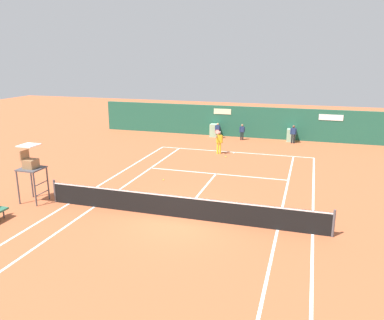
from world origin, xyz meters
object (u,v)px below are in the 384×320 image
player_on_baseline (219,140)px  tennis_ball_mid_court (226,157)px  ball_kid_right_post (242,131)px  ball_kid_left_post (218,130)px  tennis_ball_near_service_line (235,206)px  ball_kid_centre_post (293,133)px  umpire_chair (31,166)px  tennis_ball_by_sideline (164,180)px

player_on_baseline → tennis_ball_mid_court: player_on_baseline is taller
ball_kid_right_post → ball_kid_left_post: 1.97m
ball_kid_right_post → ball_kid_left_post: size_ratio=1.00×
tennis_ball_near_service_line → tennis_ball_mid_court: (-2.22, 8.33, 0.00)m
ball_kid_centre_post → player_on_baseline: bearing=44.0°
umpire_chair → ball_kid_left_post: 16.76m
ball_kid_left_post → tennis_ball_by_sideline: bearing=82.8°
umpire_chair → ball_kid_centre_post: umpire_chair is taller
umpire_chair → player_on_baseline: size_ratio=1.51×
ball_kid_right_post → ball_kid_centre_post: 3.91m
tennis_ball_mid_court → tennis_ball_by_sideline: 6.16m
ball_kid_centre_post → tennis_ball_near_service_line: size_ratio=20.42×
tennis_ball_near_service_line → player_on_baseline: bearing=107.6°
ball_kid_left_post → tennis_ball_mid_court: size_ratio=18.66×
ball_kid_left_post → tennis_ball_by_sideline: 11.39m
ball_kid_centre_post → tennis_ball_by_sideline: 12.94m
umpire_chair → ball_kid_left_post: (4.80, 16.03, -0.99)m
player_on_baseline → ball_kid_centre_post: (4.64, 4.83, -0.13)m
umpire_chair → tennis_ball_near_service_line: bearing=103.3°
ball_kid_right_post → ball_kid_centre_post: (3.91, 0.00, 0.07)m
tennis_ball_near_service_line → tennis_ball_by_sideline: 5.08m
player_on_baseline → tennis_ball_near_service_line: (2.88, -9.09, -0.89)m
umpire_chair → ball_kid_centre_post: 19.29m
ball_kid_left_post → tennis_ball_mid_court: (1.90, -5.60, -0.70)m
ball_kid_centre_post → tennis_ball_mid_court: ball_kid_centre_post is taller
umpire_chair → ball_kid_centre_post: size_ratio=1.93×
ball_kid_centre_post → tennis_ball_mid_court: (-3.98, -5.60, -0.77)m
player_on_baseline → tennis_ball_by_sideline: (-1.51, -6.53, -0.89)m
ball_kid_left_post → ball_kid_centre_post: bearing=174.1°
tennis_ball_mid_court → tennis_ball_near_service_line: bearing=-75.1°
player_on_baseline → ball_kid_left_post: bearing=-98.1°
ball_kid_centre_post → umpire_chair: bearing=54.1°
umpire_chair → player_on_baseline: 12.75m
player_on_baseline → ball_kid_centre_post: bearing=-156.3°
tennis_ball_by_sideline → tennis_ball_near_service_line: bearing=-30.3°
player_on_baseline → tennis_ball_mid_court: (0.66, -0.77, -0.89)m
umpire_chair → ball_kid_right_post: size_ratio=2.12×
umpire_chair → ball_kid_right_post: (6.78, 16.03, -1.00)m
umpire_chair → tennis_ball_near_service_line: 9.32m
umpire_chair → tennis_ball_mid_court: umpire_chair is taller
tennis_ball_by_sideline → player_on_baseline: bearing=77.0°
ball_kid_left_post → tennis_ball_near_service_line: size_ratio=18.66×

